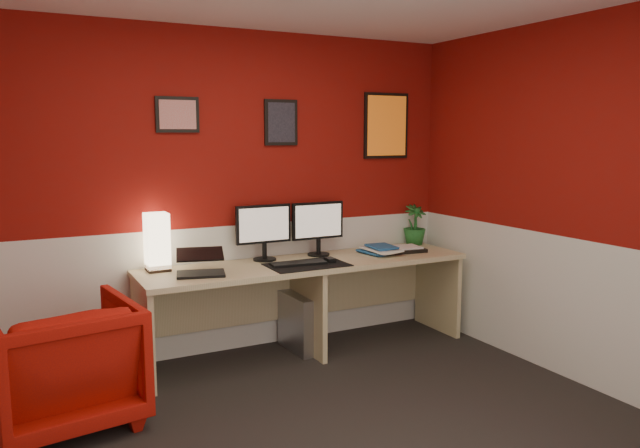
{
  "coord_description": "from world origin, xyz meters",
  "views": [
    {
      "loc": [
        -1.47,
        -2.8,
        1.71
      ],
      "look_at": [
        0.6,
        1.21,
        1.05
      ],
      "focal_mm": 34.63,
      "sensor_mm": 36.0,
      "label": 1
    }
  ],
  "objects": [
    {
      "name": "wall_back",
      "position": [
        0.0,
        1.75,
        1.25
      ],
      "size": [
        4.0,
        0.01,
        2.5
      ],
      "primitive_type": "cube",
      "color": "maroon",
      "rests_on": "ground"
    },
    {
      "name": "wall_front",
      "position": [
        0.0,
        -1.75,
        1.25
      ],
      "size": [
        4.0,
        0.01,
        2.5
      ],
      "primitive_type": "cube",
      "color": "maroon",
      "rests_on": "ground"
    },
    {
      "name": "wall_right",
      "position": [
        2.0,
        0.0,
        1.25
      ],
      "size": [
        0.01,
        3.5,
        2.5
      ],
      "primitive_type": "cube",
      "color": "maroon",
      "rests_on": "ground"
    },
    {
      "name": "wainscot_back",
      "position": [
        0.0,
        1.75,
        0.5
      ],
      "size": [
        4.0,
        0.01,
        1.0
      ],
      "primitive_type": "cube",
      "color": "silver",
      "rests_on": "ground"
    },
    {
      "name": "wainscot_right",
      "position": [
        2.0,
        0.0,
        0.5
      ],
      "size": [
        0.01,
        3.5,
        1.0
      ],
      "primitive_type": "cube",
      "color": "silver",
      "rests_on": "ground"
    },
    {
      "name": "desk",
      "position": [
        0.59,
        1.41,
        0.36
      ],
      "size": [
        2.6,
        0.65,
        0.73
      ],
      "primitive_type": "cube",
      "color": "tan",
      "rests_on": "ground"
    },
    {
      "name": "shoji_lamp",
      "position": [
        -0.51,
        1.61,
        0.93
      ],
      "size": [
        0.16,
        0.16,
        0.4
      ],
      "primitive_type": "cube",
      "color": "#FFE5B2",
      "rests_on": "desk"
    },
    {
      "name": "laptop",
      "position": [
        -0.28,
        1.33,
        0.84
      ],
      "size": [
        0.38,
        0.31,
        0.22
      ],
      "primitive_type": "cube",
      "rotation": [
        0.0,
        0.0,
        -0.26
      ],
      "color": "black",
      "rests_on": "desk"
    },
    {
      "name": "monitor_left",
      "position": [
        0.32,
        1.6,
        1.02
      ],
      "size": [
        0.45,
        0.06,
        0.58
      ],
      "primitive_type": "cube",
      "color": "black",
      "rests_on": "desk"
    },
    {
      "name": "monitor_right",
      "position": [
        0.78,
        1.59,
        1.02
      ],
      "size": [
        0.45,
        0.06,
        0.58
      ],
      "primitive_type": "cube",
      "color": "black",
      "rests_on": "desk"
    },
    {
      "name": "desk_mat",
      "position": [
        0.53,
        1.29,
        0.73
      ],
      "size": [
        0.6,
        0.38,
        0.01
      ],
      "primitive_type": "cube",
      "color": "black",
      "rests_on": "desk"
    },
    {
      "name": "keyboard",
      "position": [
        0.48,
        1.32,
        0.74
      ],
      "size": [
        0.43,
        0.19,
        0.02
      ],
      "primitive_type": "cube",
      "rotation": [
        0.0,
        0.0,
        -0.11
      ],
      "color": "black",
      "rests_on": "desk_mat"
    },
    {
      "name": "mouse",
      "position": [
        0.73,
        1.3,
        0.75
      ],
      "size": [
        0.07,
        0.1,
        0.03
      ],
      "primitive_type": "cube",
      "rotation": [
        0.0,
        0.0,
        -0.07
      ],
      "color": "black",
      "rests_on": "desk_mat"
    },
    {
      "name": "book_bottom",
      "position": [
        1.14,
        1.42,
        0.74
      ],
      "size": [
        0.24,
        0.31,
        0.03
      ],
      "primitive_type": "imported",
      "rotation": [
        0.0,
        0.0,
        0.13
      ],
      "color": "#1F5692",
      "rests_on": "desk"
    },
    {
      "name": "book_middle",
      "position": [
        1.14,
        1.38,
        0.77
      ],
      "size": [
        0.24,
        0.32,
        0.02
      ],
      "primitive_type": "imported",
      "rotation": [
        0.0,
        0.0,
        0.02
      ],
      "color": "silver",
      "rests_on": "book_bottom"
    },
    {
      "name": "book_top",
      "position": [
        1.16,
        1.39,
        0.79
      ],
      "size": [
        0.21,
        0.27,
        0.02
      ],
      "primitive_type": "imported",
      "rotation": [
        0.0,
        0.0,
        -0.09
      ],
      "color": "#1F5692",
      "rests_on": "book_middle"
    },
    {
      "name": "zen_tray",
      "position": [
        1.48,
        1.41,
        0.74
      ],
      "size": [
        0.37,
        0.29,
        0.03
      ],
      "primitive_type": "cube",
      "rotation": [
        0.0,
        0.0,
        -0.1
      ],
      "color": "black",
      "rests_on": "desk"
    },
    {
      "name": "potted_plant",
      "position": [
        1.77,
        1.64,
        0.91
      ],
      "size": [
        0.2,
        0.2,
        0.36
      ],
      "primitive_type": "imported",
      "rotation": [
        0.0,
        0.0,
        0.02
      ],
      "color": "#19591E",
      "rests_on": "desk"
    },
    {
      "name": "pc_tower",
      "position": [
        0.58,
        1.49,
        0.23
      ],
      "size": [
        0.22,
        0.46,
        0.45
      ],
      "primitive_type": "cube",
      "rotation": [
        0.0,
        0.0,
        0.05
      ],
      "color": "#99999E",
      "rests_on": "ground"
    },
    {
      "name": "armchair",
      "position": [
        -1.22,
        0.96,
        0.37
      ],
      "size": [
        0.91,
        0.93,
        0.75
      ],
      "primitive_type": "imported",
      "rotation": [
        0.0,
        0.0,
        3.29
      ],
      "color": "#B51209",
      "rests_on": "ground"
    },
    {
      "name": "art_left",
      "position": [
        -0.3,
        1.74,
        1.85
      ],
      "size": [
        0.32,
        0.02,
        0.26
      ],
      "primitive_type": "cube",
      "color": "red",
      "rests_on": "wall_back"
    },
    {
      "name": "art_center",
      "position": [
        0.53,
        1.74,
        1.8
      ],
      "size": [
        0.28,
        0.02,
        0.36
      ],
      "primitive_type": "cube",
      "color": "black",
      "rests_on": "wall_back"
    },
    {
      "name": "art_right",
      "position": [
        1.52,
        1.74,
        1.78
      ],
      "size": [
        0.44,
        0.02,
        0.56
      ],
      "primitive_type": "cube",
      "color": "orange",
      "rests_on": "wall_back"
    }
  ]
}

